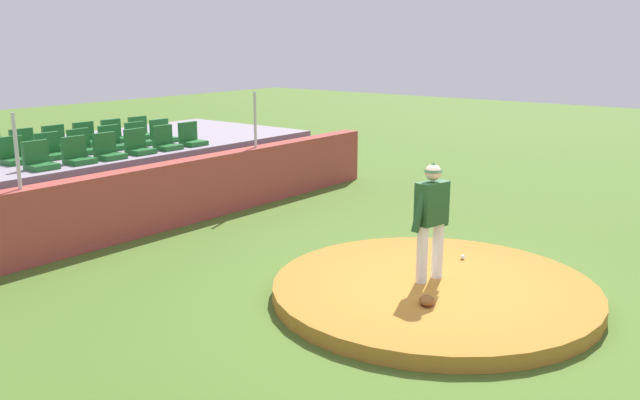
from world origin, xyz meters
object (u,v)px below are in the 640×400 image
Objects in this scene: baseball at (463,257)px; stadium_chair_3 at (138,146)px; stadium_chair_1 at (77,155)px; stadium_chair_2 at (108,151)px; stadium_chair_15 at (87,138)px; stadium_chair_8 at (82,146)px; stadium_chair_11 at (162,135)px; fielding_glove at (427,300)px; stadium_chair_14 at (57,142)px; stadium_chair_0 at (39,160)px; stadium_chair_9 at (112,142)px; stadium_chair_16 at (114,135)px; stadium_chair_6 at (14,155)px; stadium_chair_17 at (141,131)px; stadium_chair_4 at (166,142)px; pitcher at (431,213)px; stadium_chair_5 at (191,138)px; stadium_chair_13 at (25,146)px; stadium_chair_10 at (138,138)px; stadium_chair_7 at (51,150)px.

stadium_chair_3 reaches higher than baseball.
stadium_chair_2 is (0.65, -0.02, 0.00)m from stadium_chair_1.
stadium_chair_2 is at bearing 68.30° from stadium_chair_15.
stadium_chair_8 is 1.00× the size of stadium_chair_11.
fielding_glove is 9.24m from stadium_chair_14.
stadium_chair_0 is 2.31m from stadium_chair_9.
stadium_chair_16 is at bearing -51.53° from stadium_chair_11.
stadium_chair_2 is 1.00× the size of stadium_chair_6.
baseball is at bearing 101.45° from stadium_chair_8.
stadium_chair_16 is 0.72m from stadium_chair_17.
stadium_chair_4 is at bearing 148.14° from stadium_chair_8.
baseball is 0.15× the size of stadium_chair_6.
stadium_chair_4 and stadium_chair_9 have the same top height.
stadium_chair_9 is at bearing 99.02° from pitcher.
stadium_chair_9 is at bearing -32.01° from stadium_chair_5.
stadium_chair_6 is 1.00× the size of stadium_chair_8.
stadium_chair_13 is at bearing -0.83° from stadium_chair_17.
pitcher is at bearing 87.57° from stadium_chair_3.
stadium_chair_3 is 1.41m from stadium_chair_5.
stadium_chair_14 is at bearing -90.70° from stadium_chair_2.
stadium_chair_8 is (-2.13, 0.88, 0.00)m from stadium_chair_5.
stadium_chair_11 is at bearing -179.69° from stadium_chair_6.
stadium_chair_11 is at bearing -145.81° from stadium_chair_3.
stadium_chair_4 and stadium_chair_5 have the same top height.
stadium_chair_16 is at bearing -128.06° from stadium_chair_2.
pitcher is 3.40× the size of stadium_chair_1.
stadium_chair_0 is 0.75m from stadium_chair_1.
fielding_glove is 7.40m from stadium_chair_2.
stadium_chair_6 is at bearing 0.14° from stadium_chair_10.
stadium_chair_4 is (0.99, 6.90, 0.24)m from pitcher.
stadium_chair_14 is at bearing -110.22° from stadium_chair_1.
fielding_glove is 0.60× the size of stadium_chair_1.
stadium_chair_1 is at bearing 108.14° from baseball.
stadium_chair_3 is at bearing 97.04° from baseball.
stadium_chair_3 and stadium_chair_7 have the same top height.
stadium_chair_8 and stadium_chair_11 have the same top height.
stadium_chair_0 and stadium_chair_2 have the same top height.
stadium_chair_17 is (2.12, -0.05, 0.00)m from stadium_chair_14.
stadium_chair_13 is at bearing -88.98° from stadium_chair_1.
stadium_chair_3 is 1.00× the size of stadium_chair_14.
stadium_chair_8 and stadium_chair_13 have the same top height.
stadium_chair_7 is (0.72, -0.04, 0.00)m from stadium_chair_6.
stadium_chair_4 is 2.79m from stadium_chair_13.
stadium_chair_6 and stadium_chair_7 have the same top height.
stadium_chair_9 is (2.14, -0.02, 0.00)m from stadium_chair_6.
stadium_chair_0 is 1.00× the size of stadium_chair_14.
stadium_chair_17 is (2.83, -0.04, 0.00)m from stadium_chair_13.
stadium_chair_7 is (-2.82, 0.86, 0.00)m from stadium_chair_5.
stadium_chair_5 and stadium_chair_7 have the same top height.
stadium_chair_2 is 0.74m from stadium_chair_3.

